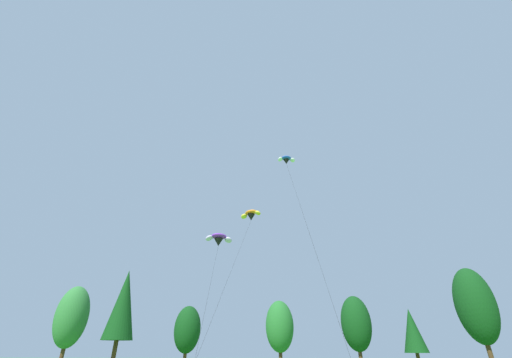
% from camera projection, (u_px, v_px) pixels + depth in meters
% --- Properties ---
extents(treeline_tree_a, '(5.04, 5.04, 11.98)m').
position_uv_depth(treeline_tree_a, '(72.00, 317.00, 51.75)').
color(treeline_tree_a, '#472D19').
rests_on(treeline_tree_a, ground_plane).
extents(treeline_tree_b, '(4.83, 4.83, 14.66)m').
position_uv_depth(treeline_tree_b, '(123.00, 304.00, 52.77)').
color(treeline_tree_b, '#472D19').
rests_on(treeline_tree_b, ground_plane).
extents(treeline_tree_c, '(4.21, 4.21, 8.92)m').
position_uv_depth(treeline_tree_c, '(187.00, 329.00, 51.35)').
color(treeline_tree_c, '#472D19').
rests_on(treeline_tree_c, ground_plane).
extents(treeline_tree_d, '(4.38, 4.38, 9.54)m').
position_uv_depth(treeline_tree_d, '(280.00, 326.00, 50.04)').
color(treeline_tree_d, '#472D19').
rests_on(treeline_tree_d, ground_plane).
extents(treeline_tree_e, '(4.51, 4.51, 10.04)m').
position_uv_depth(treeline_tree_e, '(356.00, 323.00, 48.83)').
color(treeline_tree_e, '#472D19').
rests_on(treeline_tree_e, ground_plane).
extents(treeline_tree_f, '(3.36, 3.36, 8.00)m').
position_uv_depth(treeline_tree_f, '(412.00, 330.00, 47.02)').
color(treeline_tree_f, '#472D19').
rests_on(treeline_tree_f, ground_plane).
extents(treeline_tree_g, '(5.58, 5.58, 13.99)m').
position_uv_depth(treeline_tree_g, '(475.00, 305.00, 48.29)').
color(treeline_tree_g, '#472D19').
rests_on(treeline_tree_g, ground_plane).
extents(parafoil_kite_high_orange, '(4.04, 18.15, 17.72)m').
position_uv_depth(parafoil_kite_high_orange, '(251.00, 215.00, 43.04)').
color(parafoil_kite_high_orange, orange).
extents(parafoil_kite_mid_blue_white, '(3.44, 11.24, 20.65)m').
position_uv_depth(parafoil_kite_mid_blue_white, '(286.00, 160.00, 36.64)').
color(parafoil_kite_mid_blue_white, blue).
extents(parafoil_kite_far_purple, '(3.39, 14.17, 13.14)m').
position_uv_depth(parafoil_kite_far_purple, '(219.00, 239.00, 37.64)').
color(parafoil_kite_far_purple, purple).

